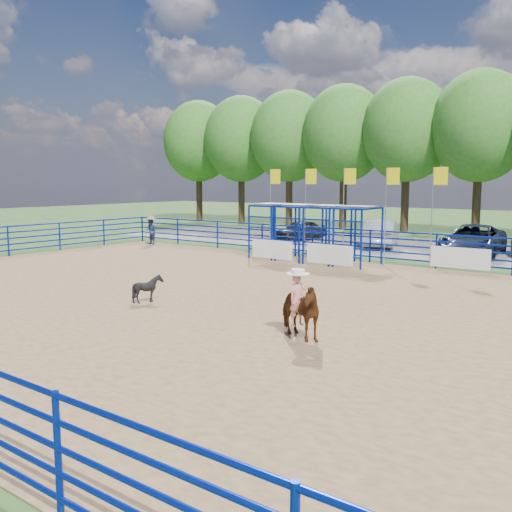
# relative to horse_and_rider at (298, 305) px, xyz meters

# --- Properties ---
(ground) EXTENTS (120.00, 120.00, 0.00)m
(ground) POSITION_rel_horse_and_rider_xyz_m (-4.12, 2.38, -0.81)
(ground) COLOR #395D25
(ground) RESTS_ON ground
(arena_dirt) EXTENTS (30.00, 20.00, 0.02)m
(arena_dirt) POSITION_rel_horse_and_rider_xyz_m (-4.12, 2.38, -0.80)
(arena_dirt) COLOR #9A754D
(arena_dirt) RESTS_ON ground
(gravel_strip) EXTENTS (40.00, 10.00, 0.01)m
(gravel_strip) POSITION_rel_horse_and_rider_xyz_m (-4.12, 19.38, -0.80)
(gravel_strip) COLOR gray
(gravel_strip) RESTS_ON ground
(horse_and_rider) EXTENTS (1.77, 1.27, 2.26)m
(horse_and_rider) POSITION_rel_horse_and_rider_xyz_m (0.00, 0.00, 0.00)
(horse_and_rider) COLOR #5C2E12
(horse_and_rider) RESTS_ON arena_dirt
(calf) EXTENTS (0.95, 0.90, 0.84)m
(calf) POSITION_rel_horse_and_rider_xyz_m (-5.75, 0.62, -0.37)
(calf) COLOR black
(calf) RESTS_ON arena_dirt
(spectator_cowboy) EXTENTS (0.82, 0.69, 1.56)m
(spectator_cowboy) POSITION_rel_horse_and_rider_xyz_m (-17.25, 11.36, 0.00)
(spectator_cowboy) COLOR navy
(spectator_cowboy) RESTS_ON arena_dirt
(car_a) EXTENTS (2.22, 3.83, 1.22)m
(car_a) POSITION_rel_horse_and_rider_xyz_m (-11.79, 18.54, -0.19)
(car_a) COLOR black
(car_a) RESTS_ON gravel_strip
(car_b) EXTENTS (3.04, 4.91, 1.53)m
(car_b) POSITION_rel_horse_and_rider_xyz_m (-6.29, 18.27, -0.03)
(car_b) COLOR gray
(car_b) RESTS_ON gravel_strip
(car_c) EXTENTS (3.03, 5.64, 1.51)m
(car_c) POSITION_rel_horse_and_rider_xyz_m (-1.15, 17.66, -0.05)
(car_c) COLOR black
(car_c) RESTS_ON gravel_strip
(perimeter_fence) EXTENTS (30.10, 20.10, 1.50)m
(perimeter_fence) POSITION_rel_horse_and_rider_xyz_m (-4.12, 2.38, -0.06)
(perimeter_fence) COLOR #061C94
(perimeter_fence) RESTS_ON ground
(chute_assembly) EXTENTS (19.32, 2.41, 4.20)m
(chute_assembly) POSITION_rel_horse_and_rider_xyz_m (-6.02, 11.22, 0.45)
(chute_assembly) COLOR #061C94
(chute_assembly) RESTS_ON ground
(treeline) EXTENTS (56.40, 6.40, 11.24)m
(treeline) POSITION_rel_horse_and_rider_xyz_m (-4.12, 28.38, 6.73)
(treeline) COLOR #3F2B19
(treeline) RESTS_ON ground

